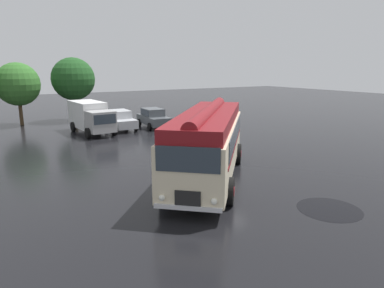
{
  "coord_description": "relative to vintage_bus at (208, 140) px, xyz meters",
  "views": [
    {
      "loc": [
        -9.58,
        -13.56,
        5.25
      ],
      "look_at": [
        -0.76,
        1.09,
        1.4
      ],
      "focal_mm": 32.0,
      "sensor_mm": 36.0,
      "label": 1
    }
  ],
  "objects": [
    {
      "name": "ground_plane",
      "position": [
        0.77,
        0.42,
        -1.89
      ],
      "size": [
        120.0,
        120.0,
        0.0
      ],
      "primitive_type": "plane",
      "color": "black"
    },
    {
      "name": "vintage_bus",
      "position": [
        0.0,
        0.0,
        0.0
      ],
      "size": [
        8.52,
        9.16,
        3.49
      ],
      "color": "beige",
      "rests_on": "ground"
    },
    {
      "name": "car_near_left",
      "position": [
        0.87,
        14.85,
        -1.05
      ],
      "size": [
        2.04,
        4.24,
        1.66
      ],
      "color": "#B7BABF",
      "rests_on": "ground"
    },
    {
      "name": "car_mid_left",
      "position": [
        3.83,
        14.57,
        -1.05
      ],
      "size": [
        2.12,
        4.28,
        1.66
      ],
      "color": "#4C5156",
      "rests_on": "ground"
    },
    {
      "name": "box_van",
      "position": [
        -1.66,
        14.71,
        -0.53
      ],
      "size": [
        2.68,
        5.9,
        2.5
      ],
      "color": "silver",
      "rests_on": "ground"
    },
    {
      "name": "tree_left_of_centre",
      "position": [
        -6.16,
        21.9,
        1.78
      ],
      "size": [
        3.9,
        3.9,
        5.69
      ],
      "color": "#4C3823",
      "rests_on": "ground"
    },
    {
      "name": "tree_centre",
      "position": [
        -1.31,
        22.05,
        2.26
      ],
      "size": [
        4.16,
        4.16,
        6.2
      ],
      "color": "#4C3823",
      "rests_on": "ground"
    },
    {
      "name": "puddle_patch",
      "position": [
        1.86,
        -5.49,
        -1.89
      ],
      "size": [
        2.38,
        2.38,
        0.01
      ],
      "primitive_type": "cylinder",
      "color": "black",
      "rests_on": "ground"
    }
  ]
}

